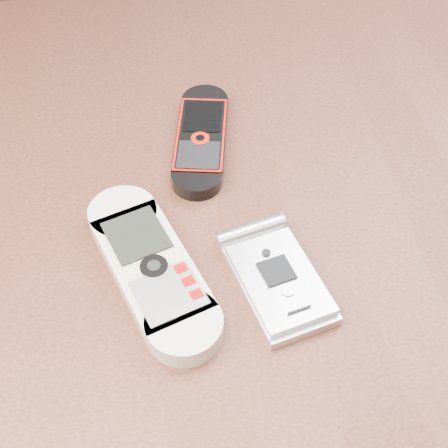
# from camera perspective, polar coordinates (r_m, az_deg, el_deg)

# --- Properties ---
(table) EXTENTS (1.20, 0.80, 0.75)m
(table) POSITION_cam_1_polar(r_m,az_deg,el_deg) (0.61, -0.47, -7.17)
(table) COLOR black
(table) RESTS_ON ground
(nokia_white) EXTENTS (0.11, 0.19, 0.02)m
(nokia_white) POSITION_cam_1_polar(r_m,az_deg,el_deg) (0.49, -6.64, -3.97)
(nokia_white) COLOR beige
(nokia_white) RESTS_ON table
(nokia_black_red) EXTENTS (0.07, 0.16, 0.01)m
(nokia_black_red) POSITION_cam_1_polar(r_m,az_deg,el_deg) (0.59, -2.11, 7.87)
(nokia_black_red) COLOR black
(nokia_black_red) RESTS_ON table
(motorola_razr) EXTENTS (0.09, 0.12, 0.02)m
(motorola_razr) POSITION_cam_1_polar(r_m,az_deg,el_deg) (0.48, 4.93, -5.06)
(motorola_razr) COLOR silver
(motorola_razr) RESTS_ON table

